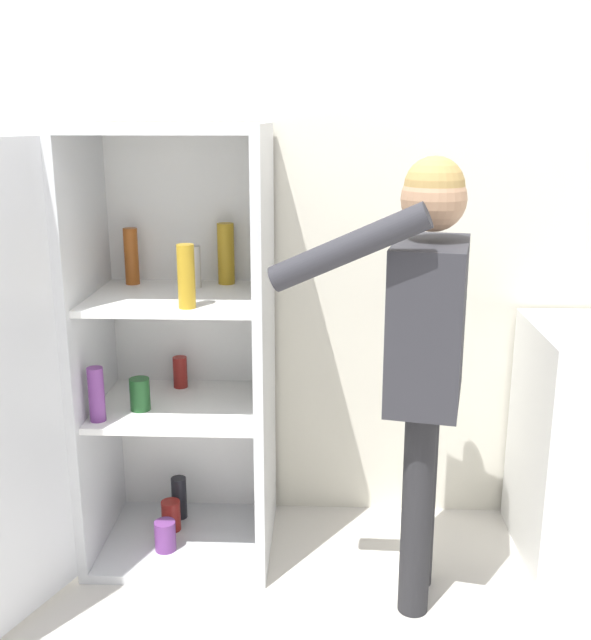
% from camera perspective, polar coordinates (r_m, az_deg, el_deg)
% --- Properties ---
extents(wall_back, '(7.00, 0.06, 2.55)m').
position_cam_1_polar(wall_back, '(3.03, -1.39, 7.92)').
color(wall_back, silver).
rests_on(wall_back, ground_plane).
extents(refrigerator, '(0.99, 1.22, 1.64)m').
position_cam_1_polar(refrigerator, '(2.78, -11.78, -2.84)').
color(refrigerator, silver).
rests_on(refrigerator, ground_plane).
extents(person, '(0.67, 0.53, 1.55)m').
position_cam_1_polar(person, '(2.47, 9.81, -0.99)').
color(person, '#262628').
rests_on(person, ground_plane).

